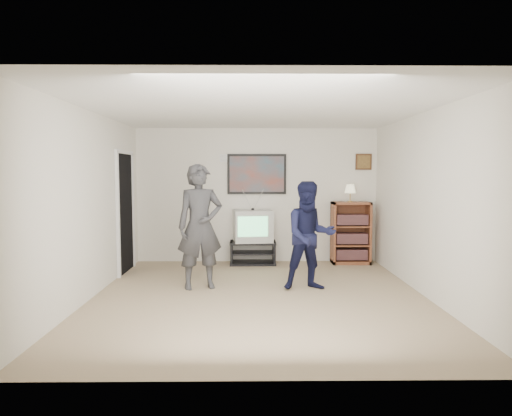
{
  "coord_description": "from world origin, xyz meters",
  "views": [
    {
      "loc": [
        -0.12,
        -6.06,
        1.68
      ],
      "look_at": [
        -0.04,
        0.74,
        1.15
      ],
      "focal_mm": 32.0,
      "sensor_mm": 36.0,
      "label": 1
    }
  ],
  "objects_px": {
    "media_stand": "(253,253)",
    "person_tall": "(200,227)",
    "bookshelf": "(351,233)",
    "person_short": "(310,236)",
    "crt_television": "(253,226)"
  },
  "relations": [
    {
      "from": "person_tall",
      "to": "person_short",
      "type": "relative_size",
      "value": 1.16
    },
    {
      "from": "crt_television",
      "to": "bookshelf",
      "type": "relative_size",
      "value": 0.6
    },
    {
      "from": "media_stand",
      "to": "person_short",
      "type": "relative_size",
      "value": 0.54
    },
    {
      "from": "bookshelf",
      "to": "person_tall",
      "type": "xyz_separation_m",
      "value": [
        -2.58,
        -1.79,
        0.33
      ]
    },
    {
      "from": "media_stand",
      "to": "crt_television",
      "type": "relative_size",
      "value": 1.24
    },
    {
      "from": "media_stand",
      "to": "person_short",
      "type": "distance_m",
      "value": 2.08
    },
    {
      "from": "crt_television",
      "to": "person_tall",
      "type": "height_order",
      "value": "person_tall"
    },
    {
      "from": "bookshelf",
      "to": "crt_television",
      "type": "bearing_deg",
      "value": -178.42
    },
    {
      "from": "media_stand",
      "to": "person_tall",
      "type": "distance_m",
      "value": 2.03
    },
    {
      "from": "crt_television",
      "to": "person_short",
      "type": "xyz_separation_m",
      "value": [
        0.81,
        -1.84,
        0.07
      ]
    },
    {
      "from": "person_short",
      "to": "person_tall",
      "type": "bearing_deg",
      "value": 169.34
    },
    {
      "from": "person_tall",
      "to": "person_short",
      "type": "distance_m",
      "value": 1.59
    },
    {
      "from": "bookshelf",
      "to": "person_tall",
      "type": "distance_m",
      "value": 3.16
    },
    {
      "from": "crt_television",
      "to": "media_stand",
      "type": "bearing_deg",
      "value": -6.78
    },
    {
      "from": "media_stand",
      "to": "bookshelf",
      "type": "bearing_deg",
      "value": 0.88
    }
  ]
}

